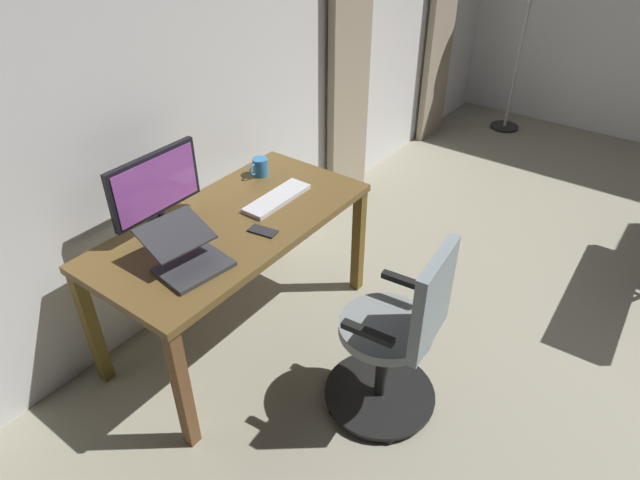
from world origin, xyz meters
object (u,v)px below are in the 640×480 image
at_px(desk, 234,235).
at_px(office_chair, 397,340).
at_px(cell_phone_by_monitor, 263,231).
at_px(computer_keyboard, 277,198).
at_px(mug_tea, 260,167).
at_px(laptop, 187,255).
at_px(computer_monitor, 156,187).

xyz_separation_m(desk, office_chair, (-0.03, 0.98, -0.21)).
bearing_deg(cell_phone_by_monitor, desk, -94.18).
distance_m(computer_keyboard, mug_tea, 0.31).
distance_m(computer_keyboard, laptop, 0.69).
bearing_deg(laptop, mug_tea, -151.99).
bearing_deg(computer_keyboard, desk, -9.86).
relative_size(computer_keyboard, laptop, 1.08).
relative_size(computer_monitor, cell_phone_by_monitor, 3.56).
height_order(computer_keyboard, laptop, laptop).
distance_m(office_chair, computer_keyboard, 1.01).
distance_m(computer_monitor, laptop, 0.41).
distance_m(desk, cell_phone_by_monitor, 0.22).
xyz_separation_m(cell_phone_by_monitor, mug_tea, (-0.44, -0.41, 0.05)).
bearing_deg(desk, laptop, 14.07).
distance_m(computer_keyboard, cell_phone_by_monitor, 0.31).
bearing_deg(office_chair, cell_phone_by_monitor, 85.57).
height_order(computer_monitor, mug_tea, computer_monitor).
height_order(desk, cell_phone_by_monitor, cell_phone_by_monitor).
bearing_deg(desk, computer_monitor, -46.56).
bearing_deg(computer_monitor, laptop, 67.08).
bearing_deg(mug_tea, computer_monitor, -3.11).
height_order(computer_keyboard, cell_phone_by_monitor, computer_keyboard).
bearing_deg(cell_phone_by_monitor, computer_monitor, -69.64).
relative_size(office_chair, computer_monitor, 1.90).
xyz_separation_m(computer_keyboard, cell_phone_by_monitor, (0.28, 0.14, -0.01)).
relative_size(cell_phone_by_monitor, mug_tea, 1.05).
xyz_separation_m(office_chair, mug_tea, (-0.43, -1.19, 0.35)).
bearing_deg(computer_keyboard, computer_monitor, -29.50).
height_order(computer_monitor, laptop, computer_monitor).
xyz_separation_m(computer_keyboard, mug_tea, (-0.16, -0.27, 0.04)).
xyz_separation_m(office_chair, laptop, (0.42, -0.88, 0.35)).
height_order(laptop, cell_phone_by_monitor, laptop).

